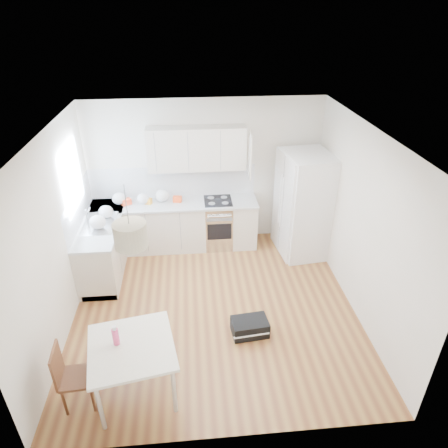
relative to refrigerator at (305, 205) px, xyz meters
name	(u,v)px	position (x,y,z in m)	size (l,w,h in m)	color
floor	(215,307)	(-1.71, -1.45, -0.94)	(4.20, 4.20, 0.00)	brown
ceiling	(212,135)	(-1.71, -1.45, 1.76)	(4.20, 4.20, 0.00)	white
wall_back	(206,173)	(-1.71, 0.65, 0.41)	(4.20, 4.20, 0.00)	beige
wall_left	(56,239)	(-3.81, -1.45, 0.41)	(4.20, 4.20, 0.00)	beige
wall_right	(362,224)	(0.39, -1.45, 0.41)	(4.20, 4.20, 0.00)	beige
window_glassblock	(72,177)	(-3.80, -0.30, 0.81)	(0.02, 1.00, 1.00)	#BFE0F9
cabinets_back	(175,226)	(-2.31, 0.35, -0.50)	(3.00, 0.60, 0.88)	beige
cabinets_left	(104,247)	(-3.51, -0.25, -0.50)	(0.60, 1.80, 0.88)	beige
counter_back	(174,204)	(-2.31, 0.35, -0.04)	(3.02, 0.64, 0.04)	silver
counter_left	(100,223)	(-3.51, -0.25, -0.04)	(0.64, 1.82, 0.04)	silver
backsplash_back	(173,182)	(-2.31, 0.64, 0.27)	(3.00, 0.01, 0.58)	white
backsplash_left	(79,207)	(-3.81, -0.25, 0.27)	(0.01, 1.80, 0.58)	white
upper_cabinets	(197,149)	(-1.86, 0.49, 0.93)	(1.70, 0.32, 0.75)	beige
range_oven	(218,224)	(-1.51, 0.35, -0.50)	(0.50, 0.61, 0.88)	silver
sink	(99,224)	(-3.51, -0.30, -0.03)	(0.50, 0.80, 0.16)	silver
refrigerator	(305,205)	(0.00, 0.00, 0.00)	(0.89, 0.94, 1.89)	white
dining_table	(132,351)	(-2.75, -2.86, -0.28)	(1.09, 1.09, 0.74)	beige
dining_chair	(77,376)	(-3.37, -2.95, -0.52)	(0.36, 0.36, 0.85)	#4A2D16
drink_bottle	(115,335)	(-2.91, -2.81, -0.07)	(0.07, 0.07, 0.26)	#E64078
gym_bag	(250,327)	(-1.26, -2.05, -0.83)	(0.50, 0.33, 0.23)	black
pendant_lamp	(130,235)	(-2.59, -2.86, 1.24)	(0.32, 0.32, 0.25)	#B4A98B
grocery_bag_a	(119,199)	(-3.27, 0.38, 0.09)	(0.25, 0.21, 0.22)	white
grocery_bag_b	(143,199)	(-2.85, 0.36, 0.07)	(0.22, 0.18, 0.20)	white
grocery_bag_c	(162,196)	(-2.51, 0.43, 0.09)	(0.25, 0.21, 0.22)	white
grocery_bag_d	(106,212)	(-3.42, -0.10, 0.08)	(0.24, 0.20, 0.21)	white
grocery_bag_e	(98,222)	(-3.49, -0.47, 0.09)	(0.26, 0.22, 0.23)	white
snack_orange	(177,199)	(-2.24, 0.39, 0.03)	(0.15, 0.10, 0.11)	red
snack_yellow	(147,201)	(-2.78, 0.36, 0.03)	(0.15, 0.09, 0.10)	#FFA628
snack_red	(127,202)	(-3.15, 0.35, 0.03)	(0.16, 0.10, 0.11)	red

